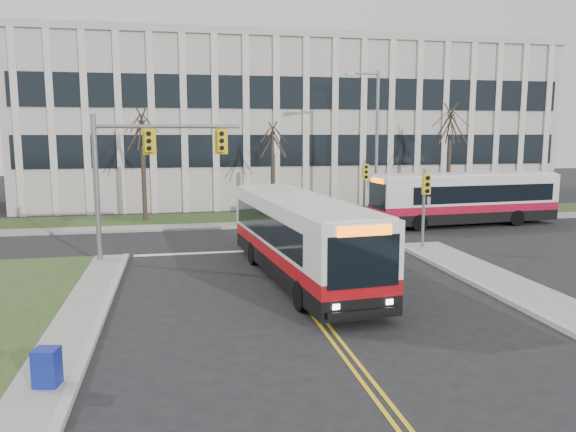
# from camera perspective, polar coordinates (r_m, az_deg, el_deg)

# --- Properties ---
(ground) EXTENTS (120.00, 120.00, 0.00)m
(ground) POSITION_cam_1_polar(r_m,az_deg,el_deg) (18.38, 1.87, -8.75)
(ground) COLOR black
(ground) RESTS_ON ground
(sidewalk_west) EXTENTS (1.20, 26.00, 0.14)m
(sidewalk_west) POSITION_cam_1_polar(r_m,az_deg,el_deg) (13.58, -23.94, -15.58)
(sidewalk_west) COLOR #9E9B93
(sidewalk_west) RESTS_ON ground
(sidewalk_cross) EXTENTS (44.00, 1.60, 0.14)m
(sidewalk_cross) POSITION_cam_1_polar(r_m,az_deg,el_deg) (33.95, 4.32, -0.66)
(sidewalk_cross) COLOR #9E9B93
(sidewalk_cross) RESTS_ON ground
(building_lawn) EXTENTS (44.00, 5.00, 0.12)m
(building_lawn) POSITION_cam_1_polar(r_m,az_deg,el_deg) (36.63, 3.16, 0.00)
(building_lawn) COLOR #32481F
(building_lawn) RESTS_ON ground
(office_building) EXTENTS (40.00, 16.00, 12.00)m
(office_building) POSITION_cam_1_polar(r_m,az_deg,el_deg) (47.95, -0.37, 9.13)
(office_building) COLOR #B5AFA7
(office_building) RESTS_ON ground
(mast_arm_signal) EXTENTS (6.11, 0.38, 6.20)m
(mast_arm_signal) POSITION_cam_1_polar(r_m,az_deg,el_deg) (24.35, -15.07, 5.39)
(mast_arm_signal) COLOR slate
(mast_arm_signal) RESTS_ON ground
(signal_pole_near) EXTENTS (0.34, 0.39, 3.80)m
(signal_pole_near) POSITION_cam_1_polar(r_m,az_deg,el_deg) (26.64, 13.74, 1.89)
(signal_pole_near) COLOR slate
(signal_pole_near) RESTS_ON ground
(signal_pole_far) EXTENTS (0.34, 0.39, 3.80)m
(signal_pole_far) POSITION_cam_1_polar(r_m,az_deg,el_deg) (34.50, 7.81, 3.50)
(signal_pole_far) COLOR slate
(signal_pole_far) RESTS_ON ground
(streetlight) EXTENTS (2.15, 0.25, 9.20)m
(streetlight) POSITION_cam_1_polar(r_m,az_deg,el_deg) (35.40, 8.76, 7.97)
(streetlight) COLOR slate
(streetlight) RESTS_ON ground
(directory_sign) EXTENTS (1.50, 0.12, 2.00)m
(directory_sign) POSITION_cam_1_polar(r_m,az_deg,el_deg) (35.46, -0.55, 1.55)
(directory_sign) COLOR slate
(directory_sign) RESTS_ON ground
(tree_left) EXTENTS (1.80, 1.80, 7.70)m
(tree_left) POSITION_cam_1_polar(r_m,az_deg,el_deg) (35.16, -14.61, 8.32)
(tree_left) COLOR #42352B
(tree_left) RESTS_ON ground
(tree_mid) EXTENTS (1.80, 1.80, 6.82)m
(tree_mid) POSITION_cam_1_polar(r_m,az_deg,el_deg) (35.81, -1.56, 7.57)
(tree_mid) COLOR #42352B
(tree_mid) RESTS_ON ground
(tree_right) EXTENTS (1.80, 1.80, 8.25)m
(tree_right) POSITION_cam_1_polar(r_m,az_deg,el_deg) (39.44, 16.16, 8.81)
(tree_right) COLOR #42352B
(tree_right) RESTS_ON ground
(bus_main) EXTENTS (3.54, 11.53, 3.03)m
(bus_main) POSITION_cam_1_polar(r_m,az_deg,el_deg) (20.81, 1.24, -2.41)
(bus_main) COLOR silver
(bus_main) RESTS_ON ground
(bus_cross) EXTENTS (11.45, 3.39, 3.01)m
(bus_cross) POSITION_cam_1_polar(r_m,az_deg,el_deg) (34.77, 17.49, 1.57)
(bus_cross) COLOR silver
(bus_cross) RESTS_ON ground
(newspaper_box_blue) EXTENTS (0.58, 0.54, 0.95)m
(newspaper_box_blue) POSITION_cam_1_polar(r_m,az_deg,el_deg) (13.28, -23.28, -14.20)
(newspaper_box_blue) COLOR navy
(newspaper_box_blue) RESTS_ON ground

